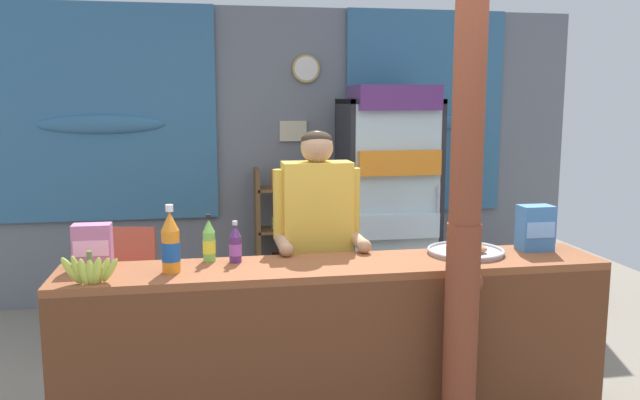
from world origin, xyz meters
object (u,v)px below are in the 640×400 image
bottle_shelf_rack (283,233)px  shopkeeper (317,232)px  snack_box_wafer (93,246)px  banana_bunch (89,271)px  drink_fridge (389,187)px  stall_counter (341,338)px  soda_bottle_orange_soda (171,244)px  timber_post (464,234)px  snack_box_biscuit (535,228)px  soda_bottle_grape_soda (235,245)px  plastic_lawn_chair (123,280)px  pastry_tray (465,250)px  soda_bottle_lime_soda (209,241)px

bottle_shelf_rack → shopkeeper: shopkeeper is taller
snack_box_wafer → banana_bunch: snack_box_wafer is taller
drink_fridge → shopkeeper: drink_fridge is taller
stall_counter → soda_bottle_orange_soda: (-0.84, 0.07, 0.52)m
timber_post → snack_box_biscuit: (0.62, 0.46, -0.08)m
stall_counter → soda_bottle_grape_soda: size_ratio=12.89×
bottle_shelf_rack → plastic_lawn_chair: size_ratio=1.40×
timber_post → banana_bunch: (-1.75, 0.20, -0.15)m
timber_post → soda_bottle_grape_soda: 1.18m
pastry_tray → banana_bunch: banana_bunch is taller
soda_bottle_grape_soda → snack_box_wafer: bearing=179.7°
snack_box_biscuit → banana_bunch: size_ratio=0.92×
soda_bottle_grape_soda → snack_box_biscuit: 1.69m
shopkeeper → stall_counter: bearing=-87.5°
shopkeeper → soda_bottle_grape_soda: (-0.50, -0.34, 0.02)m
timber_post → plastic_lawn_chair: bearing=134.2°
soda_bottle_orange_soda → soda_bottle_grape_soda: soda_bottle_orange_soda is taller
bottle_shelf_rack → shopkeeper: size_ratio=0.75×
soda_bottle_grape_soda → soda_bottle_lime_soda: (-0.13, 0.05, 0.01)m
drink_fridge → plastic_lawn_chair: drink_fridge is taller
plastic_lawn_chair → snack_box_biscuit: 2.87m
shopkeeper → soda_bottle_orange_soda: bearing=-149.0°
drink_fridge → shopkeeper: (-0.89, -1.56, -0.04)m
plastic_lawn_chair → pastry_tray: (2.01, -1.42, 0.47)m
stall_counter → shopkeeper: bearing=92.5°
stall_counter → soda_bottle_lime_soda: soda_bottle_lime_soda is taller
snack_box_wafer → soda_bottle_grape_soda: bearing=-0.3°
soda_bottle_lime_soda → snack_box_biscuit: snack_box_biscuit is taller
snack_box_wafer → banana_bunch: bearing=-84.5°
stall_counter → soda_bottle_orange_soda: bearing=175.0°
snack_box_wafer → pastry_tray: (1.98, -0.05, -0.09)m
snack_box_biscuit → plastic_lawn_chair: bearing=150.1°
soda_bottle_lime_soda → snack_box_wafer: soda_bottle_lime_soda is taller
bottle_shelf_rack → soda_bottle_orange_soda: soda_bottle_orange_soda is taller
bottle_shelf_rack → timber_post: bearing=-78.1°
banana_bunch → soda_bottle_grape_soda: bearing=22.5°
soda_bottle_lime_soda → snack_box_wafer: 0.58m
plastic_lawn_chair → soda_bottle_grape_soda: (0.75, -1.38, 0.54)m
banana_bunch → soda_bottle_orange_soda: bearing=20.6°
soda_bottle_orange_soda → shopkeeper: bearing=31.0°
pastry_tray → banana_bunch: 1.96m
soda_bottle_grape_soda → soda_bottle_lime_soda: size_ratio=0.88×
stall_counter → shopkeeper: shopkeeper is taller
snack_box_wafer → shopkeeper: bearing=15.7°
soda_bottle_grape_soda → snack_box_wafer: (-0.71, 0.00, 0.02)m
plastic_lawn_chair → shopkeeper: size_ratio=0.53×
timber_post → soda_bottle_grape_soda: bearing=155.6°
bottle_shelf_rack → soda_bottle_lime_soda: (-0.64, -2.11, 0.41)m
plastic_lawn_chair → soda_bottle_orange_soda: bearing=-74.4°
timber_post → soda_bottle_orange_soda: timber_post is taller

